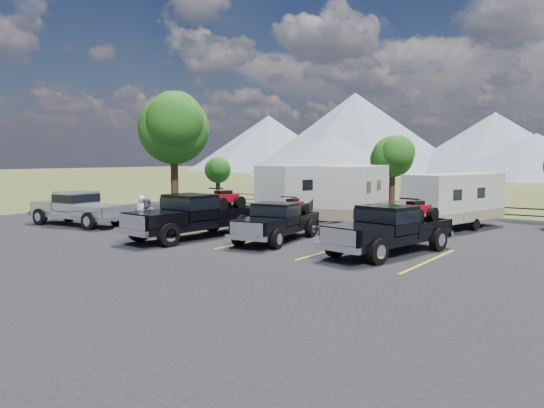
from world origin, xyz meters
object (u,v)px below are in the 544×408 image
Objects in this scene: rig_right at (391,228)px; trailer_center at (355,193)px; rig_left at (195,214)px; person_a at (142,215)px; person_b at (148,217)px; tree_big_nw at (174,129)px; rig_center at (278,220)px; trailer_left at (312,191)px; trailer_right at (455,200)px; pickup_silver at (78,208)px.

rig_right is 9.45m from trailer_center.
rig_right is (9.01, 1.62, -0.09)m from rig_left.
rig_left is 9.91m from trailer_center.
person_a is 1.05× the size of person_b.
rig_right is at bearing 14.94° from rig_left.
trailer_center is (11.25, 3.18, -3.84)m from tree_big_nw.
person_a is (-11.58, -2.55, -0.04)m from rig_right.
rig_right reaches higher than rig_center.
trailer_center is at bearing 74.08° from rig_left.
person_a reaches higher than person_b.
tree_big_nw is 9.68m from trailer_left.
rig_center is at bearing -60.40° from trailer_left.
person_b is at bearing -156.11° from rig_right.
pickup_silver is (-17.27, -10.72, -0.54)m from trailer_right.
rig_left is 1.06× the size of rig_right.
rig_right is at bearing -14.87° from tree_big_nw.
rig_center is at bearing -108.36° from trailer_right.
tree_big_nw is 17.94m from rig_right.
trailer_left is at bearing 93.23° from rig_left.
rig_right is 8.65m from trailer_right.
person_a is (5.20, -7.01, -4.58)m from tree_big_nw.
person_a is (-6.06, -10.18, -0.74)m from trailer_center.
trailer_right is 4.53× the size of person_b.
tree_big_nw reaches higher than trailer_right.
pickup_silver reaches higher than person_b.
person_b is (-2.21, -0.92, -0.18)m from rig_left.
person_b is (-2.47, -10.80, -0.79)m from trailer_left.
person_b is (-11.22, -2.54, -0.09)m from rig_right.
trailer_right is 15.96m from person_a.
rig_right is 12.06m from trailer_left.
trailer_center reaches higher than pickup_silver.
trailer_left reaches higher than trailer_right.
trailer_left is 11.11m from person_b.
trailer_left is at bearing -115.69° from person_a.
rig_left is at bearing -38.04° from tree_big_nw.
trailer_right is at bearing -146.50° from person_a.
tree_big_nw is 0.94× the size of trailer_right.
pickup_silver is at bearing -15.55° from person_a.
rig_left is at bearing -118.27° from trailer_right.
pickup_silver is 3.48× the size of person_b.
person_b is at bearing -95.41° from trailer_left.
trailer_right reaches higher than rig_left.
rig_right is 3.57× the size of person_b.
person_a is at bearing -156.44° from rig_right.
rig_right is at bearing -67.52° from trailer_center.
trailer_right reaches higher than rig_center.
rig_right is at bearing -76.24° from trailer_right.
trailer_left is 13.56m from pickup_silver.
rig_left is at bearing 87.86° from pickup_silver.
rig_left is at bearing -84.06° from trailer_left.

